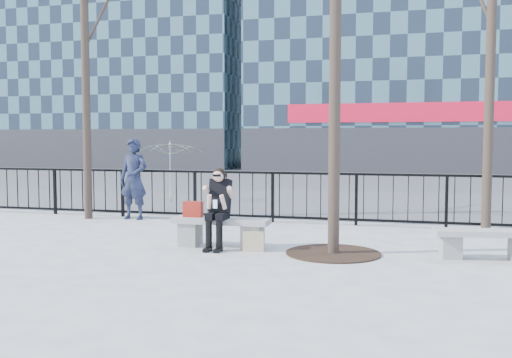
% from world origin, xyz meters
% --- Properties ---
extents(ground, '(120.00, 120.00, 0.00)m').
position_xyz_m(ground, '(0.00, 0.00, 0.00)').
color(ground, gray).
rests_on(ground, ground).
extents(street_surface, '(60.00, 23.00, 0.01)m').
position_xyz_m(street_surface, '(0.00, 15.00, 0.00)').
color(street_surface, '#474747').
rests_on(street_surface, ground).
extents(railing, '(14.00, 0.06, 1.10)m').
position_xyz_m(railing, '(0.00, 3.00, 0.55)').
color(railing, black).
rests_on(railing, ground).
extents(tree_left, '(2.80, 2.80, 6.50)m').
position_xyz_m(tree_left, '(-4.00, 2.50, 4.86)').
color(tree_left, black).
rests_on(tree_left, ground).
extents(tree_grate, '(1.50, 1.50, 0.02)m').
position_xyz_m(tree_grate, '(1.90, -0.10, 0.01)').
color(tree_grate, black).
rests_on(tree_grate, ground).
extents(bench_main, '(1.65, 0.46, 0.49)m').
position_xyz_m(bench_main, '(0.00, 0.00, 0.30)').
color(bench_main, gray).
rests_on(bench_main, ground).
extents(bench_second, '(1.50, 0.42, 0.45)m').
position_xyz_m(bench_second, '(4.17, 0.07, 0.27)').
color(bench_second, gray).
rests_on(bench_second, ground).
extents(seated_woman, '(0.50, 0.64, 1.34)m').
position_xyz_m(seated_woman, '(0.00, -0.16, 0.67)').
color(seated_woman, black).
rests_on(seated_woman, ground).
extents(handbag, '(0.32, 0.16, 0.26)m').
position_xyz_m(handbag, '(-0.50, 0.02, 0.62)').
color(handbag, maroon).
rests_on(handbag, bench_main).
extents(shopping_bag, '(0.35, 0.16, 0.33)m').
position_xyz_m(shopping_bag, '(0.63, -0.21, 0.16)').
color(shopping_bag, beige).
rests_on(shopping_bag, ground).
extents(standing_man, '(0.70, 0.49, 1.83)m').
position_xyz_m(standing_man, '(-2.94, 2.67, 0.91)').
color(standing_man, black).
rests_on(standing_man, ground).
extents(vendor_umbrella, '(2.10, 2.13, 1.78)m').
position_xyz_m(vendor_umbrella, '(-3.60, 6.21, 0.89)').
color(vendor_umbrella, yellow).
rests_on(vendor_umbrella, ground).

